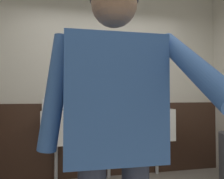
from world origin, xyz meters
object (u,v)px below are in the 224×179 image
object	(u,v)px
urinal_middle	(110,125)
urinal_right	(159,123)
urinal_left	(56,126)
person	(114,121)

from	to	relation	value
urinal_middle	urinal_right	world-z (taller)	same
urinal_left	person	world-z (taller)	person
urinal_left	urinal_middle	distance (m)	0.75
person	urinal_right	bearing A→B (deg)	60.08
urinal_middle	person	distance (m)	1.86
urinal_left	urinal_right	world-z (taller)	same
urinal_right	urinal_middle	bearing A→B (deg)	180.00
urinal_right	person	size ratio (longest dim) A/B	0.69
urinal_middle	person	bearing A→B (deg)	-99.17
urinal_middle	urinal_right	bearing A→B (deg)	0.00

